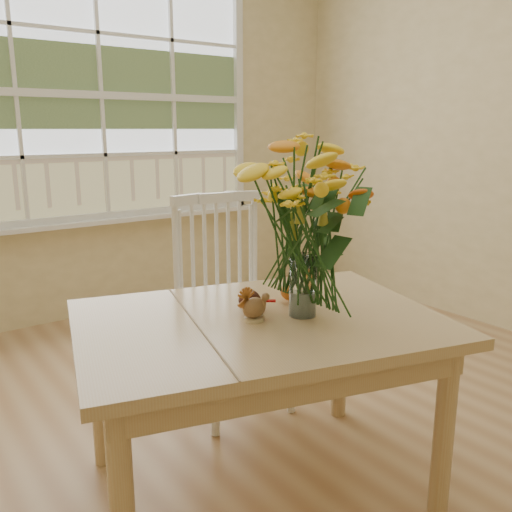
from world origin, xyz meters
TOP-DOWN VIEW (x-y plane):
  - floor at (0.00, 0.00)m, footprint 4.00×4.50m
  - wall_back at (0.00, 2.25)m, footprint 4.00×0.02m
  - window at (0.00, 2.21)m, footprint 2.42×0.12m
  - dining_table at (-0.34, -0.05)m, footprint 1.46×1.21m
  - windsor_chair at (-0.06, 0.59)m, footprint 0.51×0.50m
  - flower_vase at (-0.20, -0.12)m, footprint 0.46×0.46m
  - pumpkin at (-0.13, 0.02)m, footprint 0.09×0.09m
  - turkey_figurine at (-0.37, -0.06)m, footprint 0.09×0.07m
  - dark_gourd at (-0.32, 0.03)m, footprint 0.13×0.09m

SIDE VIEW (x-z plane):
  - floor at x=0.00m, z-range -0.01..0.00m
  - windsor_chair at x=-0.06m, z-range 0.06..1.06m
  - dining_table at x=-0.34m, z-range 0.25..0.92m
  - pumpkin at x=-0.13m, z-range 0.68..0.75m
  - dark_gourd at x=-0.32m, z-range 0.68..0.75m
  - turkey_figurine at x=-0.37m, z-range 0.67..0.78m
  - flower_vase at x=-0.20m, z-range 0.73..1.28m
  - wall_back at x=0.00m, z-range 0.00..2.70m
  - window at x=0.00m, z-range 0.66..2.40m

